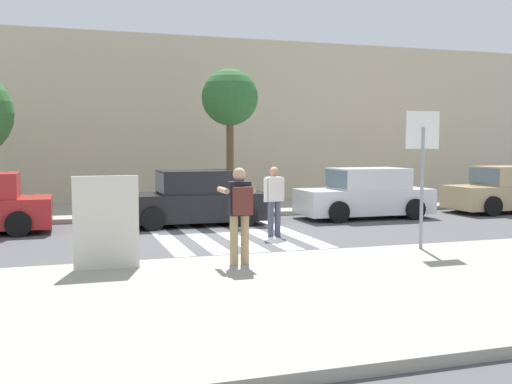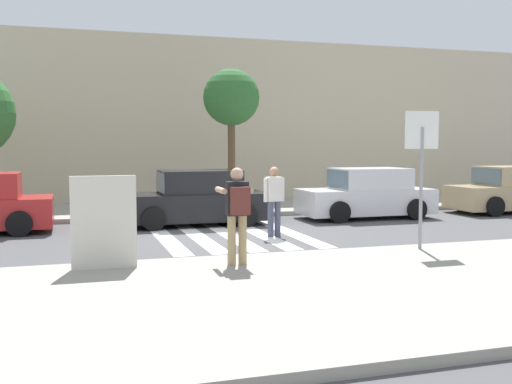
{
  "view_description": "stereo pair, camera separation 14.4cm",
  "coord_description": "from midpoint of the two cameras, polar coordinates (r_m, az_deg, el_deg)",
  "views": [
    {
      "loc": [
        -3.9,
        -14.25,
        2.26
      ],
      "look_at": [
        0.6,
        -0.2,
        1.1
      ],
      "focal_mm": 42.0,
      "sensor_mm": 36.0,
      "label": 1
    },
    {
      "loc": [
        -3.76,
        -14.29,
        2.26
      ],
      "look_at": [
        0.6,
        -0.2,
        1.1
      ],
      "focal_mm": 42.0,
      "sensor_mm": 36.0,
      "label": 2
    }
  ],
  "objects": [
    {
      "name": "photographer_with_backpack",
      "position": [
        10.54,
        -1.39,
        -1.46
      ],
      "size": [
        0.59,
        0.85,
        1.72
      ],
      "color": "tan",
      "rests_on": "sidewalk_near"
    },
    {
      "name": "parked_car_black",
      "position": [
        16.99,
        -5.51,
        -0.71
      ],
      "size": [
        4.1,
        1.92,
        1.55
      ],
      "color": "black",
      "rests_on": "ground"
    },
    {
      "name": "street_tree_center",
      "position": [
        19.7,
        -2.15,
        8.84
      ],
      "size": [
        1.84,
        1.84,
        4.59
      ],
      "color": "brown",
      "rests_on": "sidewalk_far"
    },
    {
      "name": "crosswalk_stripe_2",
      "position": [
        15.14,
        -2.35,
        -4.08
      ],
      "size": [
        0.44,
        5.2,
        0.01
      ],
      "primitive_type": "cube",
      "color": "silver",
      "rests_on": "ground"
    },
    {
      "name": "crosswalk_stripe_0",
      "position": [
        14.82,
        -8.36,
        -4.31
      ],
      "size": [
        0.44,
        5.2,
        0.01
      ],
      "primitive_type": "cube",
      "color": "silver",
      "rests_on": "ground"
    },
    {
      "name": "advertising_board",
      "position": [
        10.56,
        -13.92,
        -2.82
      ],
      "size": [
        1.1,
        0.11,
        1.6
      ],
      "color": "beige",
      "rests_on": "sidewalk_near"
    },
    {
      "name": "parked_car_tan",
      "position": [
        21.85,
        23.26,
        0.1
      ],
      "size": [
        4.1,
        1.92,
        1.55
      ],
      "color": "tan",
      "rests_on": "ground"
    },
    {
      "name": "ground_plane",
      "position": [
        14.95,
        -2.15,
        -4.2
      ],
      "size": [
        120.0,
        120.0,
        0.0
      ],
      "primitive_type": "plane",
      "color": "#4C4C4F"
    },
    {
      "name": "building_facade_far",
      "position": [
        24.99,
        -8.42,
        6.6
      ],
      "size": [
        56.0,
        4.0,
        6.4
      ],
      "primitive_type": "cube",
      "color": "beige",
      "rests_on": "ground"
    },
    {
      "name": "stop_sign",
      "position": [
        12.6,
        15.81,
        4.0
      ],
      "size": [
        0.76,
        0.08,
        2.81
      ],
      "color": "gray",
      "rests_on": "sidewalk_near"
    },
    {
      "name": "crosswalk_stripe_1",
      "position": [
        14.96,
        -5.32,
        -4.2
      ],
      "size": [
        0.44,
        5.2,
        0.01
      ],
      "primitive_type": "cube",
      "color": "silver",
      "rests_on": "ground"
    },
    {
      "name": "sidewalk_far",
      "position": [
        20.75,
        -6.46,
        -1.59
      ],
      "size": [
        60.0,
        4.8,
        0.14
      ],
      "primitive_type": "cube",
      "color": "#9E998C",
      "rests_on": "ground"
    },
    {
      "name": "crosswalk_stripe_4",
      "position": [
        15.62,
        3.34,
        -3.81
      ],
      "size": [
        0.44,
        5.2,
        0.01
      ],
      "primitive_type": "cube",
      "color": "silver",
      "rests_on": "ground"
    },
    {
      "name": "parked_car_white",
      "position": [
        18.82,
        10.7,
        -0.26
      ],
      "size": [
        4.1,
        1.92,
        1.55
      ],
      "color": "white",
      "rests_on": "ground"
    },
    {
      "name": "pedestrian_crossing",
      "position": [
        14.74,
        2.02,
        -0.51
      ],
      "size": [
        0.57,
        0.31,
        1.72
      ],
      "color": "#474C60",
      "rests_on": "ground"
    },
    {
      "name": "crosswalk_stripe_3",
      "position": [
        15.36,
        0.54,
        -3.95
      ],
      "size": [
        0.44,
        5.2,
        0.01
      ],
      "primitive_type": "cube",
      "color": "silver",
      "rests_on": "ground"
    },
    {
      "name": "sidewalk_near",
      "position": [
        9.2,
        8.06,
        -9.33
      ],
      "size": [
        60.0,
        6.0,
        0.14
      ],
      "primitive_type": "cube",
      "color": "#9E998C",
      "rests_on": "ground"
    }
  ]
}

